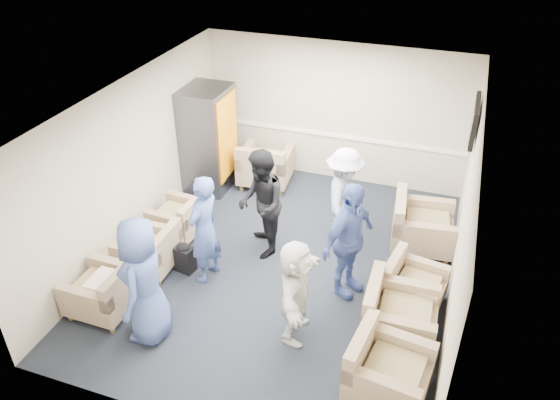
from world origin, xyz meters
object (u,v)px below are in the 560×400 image
(armchair_right_midfar, at_px, (410,286))
(armchair_corner, at_px, (265,167))
(armchair_left_far, at_px, (180,219))
(person_mid_right, at_px, (349,241))
(armchair_right_near, at_px, (384,371))
(armchair_left_mid, at_px, (151,251))
(person_back_left, at_px, (261,204))
(person_back_right, at_px, (343,197))
(armchair_right_midnear, at_px, (395,316))
(armchair_left_near, at_px, (106,292))
(person_front_left, at_px, (144,281))
(person_mid_left, at_px, (204,230))
(vending_machine, at_px, (209,139))
(armchair_right_far, at_px, (419,227))
(person_front_right, at_px, (296,291))

(armchair_right_midfar, distance_m, armchair_corner, 3.97)
(armchair_left_far, height_order, armchair_corner, armchair_corner)
(armchair_right_midfar, bearing_deg, person_mid_right, 101.31)
(armchair_left_far, relative_size, armchair_right_near, 0.85)
(armchair_left_mid, bearing_deg, armchair_right_midfar, 96.77)
(person_back_left, bearing_deg, armchair_corner, 171.50)
(armchair_left_far, xyz_separation_m, person_back_right, (2.57, 0.73, 0.52))
(armchair_right_midnear, distance_m, armchair_right_midfar, 0.72)
(armchair_left_near, bearing_deg, armchair_corner, 169.19)
(person_back_left, height_order, person_mid_right, person_mid_right)
(person_front_left, height_order, person_mid_left, person_front_left)
(armchair_corner, distance_m, person_back_left, 2.18)
(armchair_right_near, height_order, person_back_left, person_back_left)
(armchair_left_near, distance_m, vending_machine, 3.70)
(vending_machine, bearing_deg, armchair_right_midfar, -27.46)
(armchair_right_far, relative_size, person_mid_left, 0.61)
(person_back_left, relative_size, person_back_right, 1.06)
(person_front_left, distance_m, person_mid_right, 2.79)
(armchair_left_far, xyz_separation_m, person_front_right, (2.50, -1.53, 0.43))
(person_back_left, bearing_deg, person_mid_left, -59.61)
(armchair_corner, bearing_deg, person_back_right, 139.20)
(armchair_right_far, xyz_separation_m, person_front_left, (-3.08, -3.10, 0.52))
(person_back_left, distance_m, person_front_right, 1.89)
(person_mid_left, bearing_deg, armchair_right_midnear, 92.73)
(armchair_right_far, height_order, person_front_right, person_front_right)
(person_back_left, xyz_separation_m, person_front_right, (1.06, -1.56, -0.15))
(armchair_left_far, bearing_deg, vending_machine, -167.79)
(armchair_left_far, xyz_separation_m, armchair_right_far, (3.78, 0.96, 0.07))
(vending_machine, height_order, person_mid_right, vending_machine)
(armchair_left_far, height_order, armchair_right_near, armchair_right_near)
(person_front_right, bearing_deg, armchair_right_midnear, -79.54)
(person_back_right, distance_m, person_front_right, 2.26)
(armchair_corner, bearing_deg, armchair_left_far, 64.60)
(armchair_right_midfar, height_order, person_front_left, person_front_left)
(armchair_left_far, xyz_separation_m, armchair_right_near, (3.76, -2.09, 0.04))
(person_front_right, bearing_deg, person_front_left, 102.92)
(armchair_left_near, distance_m, person_mid_right, 3.42)
(armchair_right_midnear, height_order, person_front_right, person_front_right)
(armchair_right_midfar, height_order, person_front_right, person_front_right)
(armchair_right_near, distance_m, person_mid_left, 3.17)
(person_mid_left, distance_m, person_mid_right, 2.07)
(person_mid_right, bearing_deg, armchair_right_midfar, -64.02)
(armchair_right_near, distance_m, person_front_left, 3.12)
(armchair_right_near, bearing_deg, armchair_left_mid, 80.60)
(armchair_left_near, xyz_separation_m, person_mid_right, (3.02, 1.50, 0.57))
(armchair_left_mid, bearing_deg, armchair_left_near, -6.45)
(armchair_left_near, xyz_separation_m, armchair_left_mid, (0.10, 1.02, -0.01))
(armchair_right_midnear, height_order, vending_machine, vending_machine)
(armchair_left_far, relative_size, armchair_right_far, 0.80)
(armchair_corner, xyz_separation_m, person_mid_right, (2.18, -2.50, 0.52))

